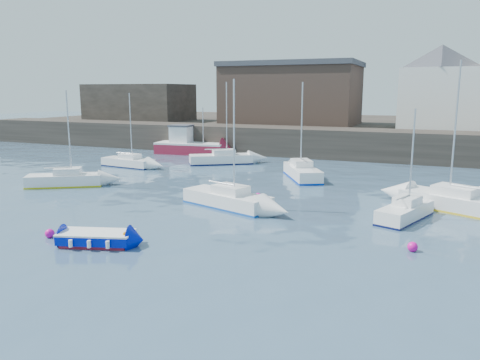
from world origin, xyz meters
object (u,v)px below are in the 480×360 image
at_px(buoy_far, 258,199).
at_px(buoy_mid, 412,251).
at_px(blue_dinghy, 96,238).
at_px(sailboat_c, 405,211).
at_px(sailboat_e, 128,162).
at_px(sailboat_f, 302,172).
at_px(sailboat_h, 221,159).
at_px(sailboat_d, 460,202).
at_px(buoy_near, 50,237).
at_px(fishing_boat, 189,145).
at_px(sailboat_b, 227,199).
at_px(sailboat_a, 65,180).

bearing_deg(buoy_far, buoy_mid, -34.70).
height_order(blue_dinghy, buoy_mid, blue_dinghy).
distance_m(sailboat_c, sailboat_e, 26.49).
bearing_deg(sailboat_e, sailboat_f, 2.00).
xyz_separation_m(sailboat_h, buoy_mid, (18.31, -19.40, -0.50)).
relative_size(sailboat_d, sailboat_e, 1.28).
xyz_separation_m(sailboat_d, buoy_near, (-18.34, -13.11, -0.52)).
height_order(fishing_boat, sailboat_b, sailboat_b).
height_order(blue_dinghy, sailboat_e, sailboat_e).
relative_size(sailboat_a, buoy_far, 15.97).
relative_size(blue_dinghy, sailboat_a, 0.52).
relative_size(buoy_near, buoy_far, 1.03).
xyz_separation_m(sailboat_a, sailboat_h, (6.11, 14.15, 0.01)).
height_order(blue_dinghy, sailboat_b, sailboat_b).
bearing_deg(buoy_near, sailboat_f, 70.23).
bearing_deg(sailboat_d, buoy_mid, -104.33).
distance_m(sailboat_c, sailboat_h, 22.60).
bearing_deg(buoy_far, buoy_near, -119.21).
height_order(buoy_mid, buoy_far, buoy_mid).
relative_size(blue_dinghy, buoy_near, 8.06).
bearing_deg(sailboat_a, blue_dinghy, -41.95).
bearing_deg(sailboat_a, sailboat_d, 6.89).
xyz_separation_m(sailboat_a, buoy_mid, (24.42, -5.25, -0.49)).
distance_m(sailboat_c, sailboat_d, 4.23).
distance_m(sailboat_c, sailboat_f, 12.89).
bearing_deg(sailboat_f, buoy_near, -109.77).
distance_m(sailboat_a, sailboat_f, 18.19).
bearing_deg(sailboat_b, sailboat_h, 116.28).
relative_size(blue_dinghy, sailboat_f, 0.48).
xyz_separation_m(sailboat_c, sailboat_d, (2.81, 3.15, 0.06)).
xyz_separation_m(fishing_boat, sailboat_h, (6.42, -5.28, -0.49)).
bearing_deg(buoy_mid, sailboat_c, 96.99).
height_order(sailboat_d, buoy_near, sailboat_d).
bearing_deg(sailboat_e, sailboat_d, -12.26).
bearing_deg(blue_dinghy, buoy_mid, 19.44).
distance_m(buoy_near, buoy_far, 13.09).
distance_m(sailboat_b, sailboat_e, 17.99).
distance_m(sailboat_b, sailboat_d, 13.64).
distance_m(blue_dinghy, sailboat_a, 14.90).
xyz_separation_m(fishing_boat, buoy_near, (8.55, -29.33, -0.99)).
bearing_deg(sailboat_e, buoy_near, -64.02).
bearing_deg(buoy_mid, sailboat_d, 75.67).
relative_size(buoy_near, buoy_mid, 0.99).
distance_m(fishing_boat, sailboat_b, 24.84).
bearing_deg(sailboat_b, sailboat_e, 144.94).
bearing_deg(sailboat_e, sailboat_a, -83.35).
height_order(sailboat_e, buoy_mid, sailboat_e).
height_order(fishing_boat, sailboat_e, sailboat_e).
bearing_deg(sailboat_h, fishing_boat, 140.56).
xyz_separation_m(sailboat_b, sailboat_f, (1.67, 10.91, 0.04)).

